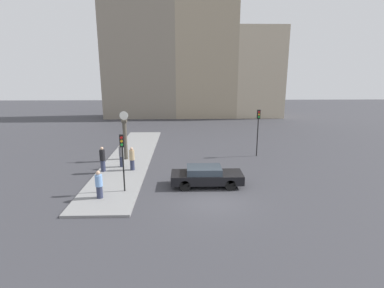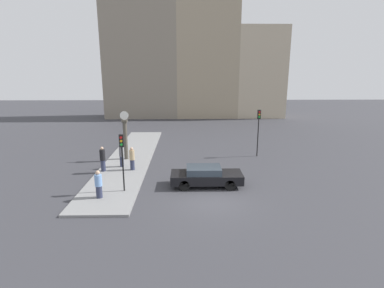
# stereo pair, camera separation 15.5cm
# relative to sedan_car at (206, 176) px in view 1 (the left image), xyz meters

# --- Properties ---
(ground_plane) EXTENTS (120.00, 120.00, 0.00)m
(ground_plane) POSITION_rel_sedan_car_xyz_m (0.21, -2.22, -0.68)
(ground_plane) COLOR #38383D
(sidewalk_corner) EXTENTS (3.57, 20.97, 0.14)m
(sidewalk_corner) POSITION_rel_sedan_car_xyz_m (-5.99, 6.27, -0.61)
(sidewalk_corner) COLOR gray
(sidewalk_corner) RESTS_ON ground_plane
(building_row) EXTENTS (27.85, 5.00, 18.66)m
(building_row) POSITION_rel_sedan_car_xyz_m (-0.57, 29.88, 8.07)
(building_row) COLOR gray
(building_row) RESTS_ON ground_plane
(sedan_car) EXTENTS (4.59, 1.77, 1.30)m
(sedan_car) POSITION_rel_sedan_car_xyz_m (0.00, 0.00, 0.00)
(sedan_car) COLOR black
(sedan_car) RESTS_ON ground_plane
(traffic_light_near) EXTENTS (0.26, 0.24, 3.53)m
(traffic_light_near) POSITION_rel_sedan_car_xyz_m (-5.06, -1.04, 2.00)
(traffic_light_near) COLOR black
(traffic_light_near) RESTS_ON sidewalk_corner
(traffic_light_far) EXTENTS (0.26, 0.24, 4.05)m
(traffic_light_far) POSITION_rel_sedan_car_xyz_m (4.93, 6.84, 2.21)
(traffic_light_far) COLOR black
(traffic_light_far) RESTS_ON ground_plane
(street_clock) EXTENTS (0.76, 0.42, 4.01)m
(street_clock) POSITION_rel_sedan_car_xyz_m (-6.24, 5.79, 1.40)
(street_clock) COLOR #4C473D
(street_clock) RESTS_ON sidewalk_corner
(pedestrian_grey_jacket) EXTENTS (0.34, 0.34, 1.78)m
(pedestrian_grey_jacket) POSITION_rel_sedan_car_xyz_m (-6.18, 3.71, 0.36)
(pedestrian_grey_jacket) COLOR #2D334C
(pedestrian_grey_jacket) RESTS_ON sidewalk_corner
(pedestrian_black_jacket) EXTENTS (0.39, 0.39, 1.83)m
(pedestrian_black_jacket) POSITION_rel_sedan_car_xyz_m (-7.32, 2.69, 0.37)
(pedestrian_black_jacket) COLOR #2D334C
(pedestrian_black_jacket) RESTS_ON sidewalk_corner
(pedestrian_blue_stripe) EXTENTS (0.41, 0.41, 1.64)m
(pedestrian_blue_stripe) POSITION_rel_sedan_car_xyz_m (-6.30, -2.02, 0.26)
(pedestrian_blue_stripe) COLOR #2D334C
(pedestrian_blue_stripe) RESTS_ON sidewalk_corner
(pedestrian_tan_coat) EXTENTS (0.38, 0.38, 1.72)m
(pedestrian_tan_coat) POSITION_rel_sedan_car_xyz_m (-5.24, 2.94, 0.31)
(pedestrian_tan_coat) COLOR #2D334C
(pedestrian_tan_coat) RESTS_ON sidewalk_corner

